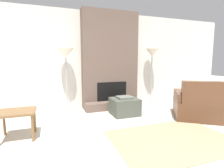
{
  "coord_description": "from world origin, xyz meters",
  "views": [
    {
      "loc": [
        -1.57,
        -1.52,
        1.29
      ],
      "look_at": [
        0.0,
        2.88,
        0.66
      ],
      "focal_mm": 28.0,
      "sensor_mm": 36.0,
      "label": 1
    }
  ],
  "objects_px": {
    "armchair": "(198,107)",
    "side_table": "(17,115)",
    "floor_lamp_right": "(152,55)",
    "ottoman": "(125,106)",
    "floor_lamp_left": "(66,56)"
  },
  "relations": [
    {
      "from": "floor_lamp_right",
      "to": "ottoman",
      "type": "bearing_deg",
      "value": -149.48
    },
    {
      "from": "floor_lamp_left",
      "to": "floor_lamp_right",
      "type": "distance_m",
      "value": 2.43
    },
    {
      "from": "ottoman",
      "to": "floor_lamp_right",
      "type": "bearing_deg",
      "value": 30.52
    },
    {
      "from": "armchair",
      "to": "floor_lamp_left",
      "type": "xyz_separation_m",
      "value": [
        -2.7,
        1.48,
        1.13
      ]
    },
    {
      "from": "armchair",
      "to": "floor_lamp_right",
      "type": "xyz_separation_m",
      "value": [
        -0.27,
        1.48,
        1.17
      ]
    },
    {
      "from": "floor_lamp_left",
      "to": "ottoman",
      "type": "bearing_deg",
      "value": -28.18
    },
    {
      "from": "armchair",
      "to": "side_table",
      "type": "height_order",
      "value": "armchair"
    },
    {
      "from": "armchair",
      "to": "floor_lamp_left",
      "type": "distance_m",
      "value": 3.28
    },
    {
      "from": "armchair",
      "to": "floor_lamp_right",
      "type": "distance_m",
      "value": 1.91
    },
    {
      "from": "ottoman",
      "to": "armchair",
      "type": "bearing_deg",
      "value": -29.32
    },
    {
      "from": "ottoman",
      "to": "side_table",
      "type": "distance_m",
      "value": 2.28
    },
    {
      "from": "floor_lamp_left",
      "to": "floor_lamp_right",
      "type": "xyz_separation_m",
      "value": [
        2.43,
        0.0,
        0.04
      ]
    },
    {
      "from": "floor_lamp_right",
      "to": "armchair",
      "type": "bearing_deg",
      "value": -79.57
    },
    {
      "from": "ottoman",
      "to": "floor_lamp_left",
      "type": "xyz_separation_m",
      "value": [
        -1.27,
        0.68,
        1.19
      ]
    },
    {
      "from": "armchair",
      "to": "side_table",
      "type": "xyz_separation_m",
      "value": [
        -3.62,
        0.22,
        0.12
      ]
    }
  ]
}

